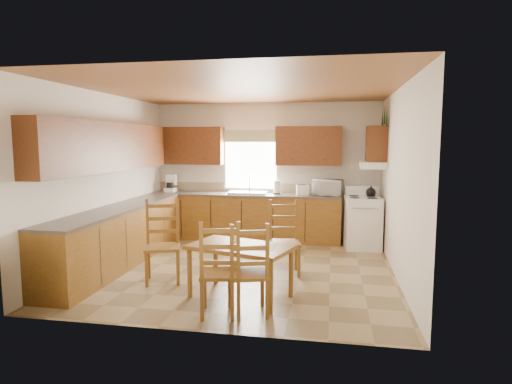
% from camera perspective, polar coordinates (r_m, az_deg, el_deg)
% --- Properties ---
extents(floor, '(4.50, 4.50, 0.00)m').
position_cam_1_polar(floor, '(6.67, -1.75, -10.13)').
color(floor, '#8D7952').
rests_on(floor, ground).
extents(ceiling, '(4.50, 4.50, 0.00)m').
position_cam_1_polar(ceiling, '(6.43, -1.84, 13.56)').
color(ceiling, '#945B30').
rests_on(ceiling, floor).
extents(wall_left, '(4.50, 4.50, 0.00)m').
position_cam_1_polar(wall_left, '(7.22, -19.55, 1.69)').
color(wall_left, silver).
rests_on(wall_left, floor).
extents(wall_right, '(4.50, 4.50, 0.00)m').
position_cam_1_polar(wall_right, '(6.34, 18.52, 1.10)').
color(wall_right, silver).
rests_on(wall_right, floor).
extents(wall_back, '(4.50, 4.50, 0.00)m').
position_cam_1_polar(wall_back, '(8.62, 1.30, 2.82)').
color(wall_back, silver).
rests_on(wall_back, floor).
extents(wall_front, '(4.50, 4.50, 0.00)m').
position_cam_1_polar(wall_front, '(4.25, -8.07, -1.20)').
color(wall_front, silver).
rests_on(wall_front, floor).
extents(lower_cab_back, '(3.75, 0.60, 0.88)m').
position_cam_1_polar(lower_cab_back, '(8.50, -1.53, -3.41)').
color(lower_cab_back, brown).
rests_on(lower_cab_back, floor).
extents(lower_cab_left, '(0.60, 3.60, 0.88)m').
position_cam_1_polar(lower_cab_left, '(7.08, -17.75, -5.79)').
color(lower_cab_left, brown).
rests_on(lower_cab_left, floor).
extents(counter_back, '(3.75, 0.63, 0.04)m').
position_cam_1_polar(counter_back, '(8.43, -1.54, -0.34)').
color(counter_back, brown).
rests_on(counter_back, lower_cab_back).
extents(counter_left, '(0.63, 3.60, 0.04)m').
position_cam_1_polar(counter_left, '(7.00, -17.88, -2.10)').
color(counter_left, brown).
rests_on(counter_left, lower_cab_left).
extents(backsplash, '(3.75, 0.01, 0.18)m').
position_cam_1_polar(backsplash, '(8.70, -1.15, 0.61)').
color(backsplash, '#9A8866').
rests_on(backsplash, counter_back).
extents(upper_cab_back_left, '(1.41, 0.33, 0.75)m').
position_cam_1_polar(upper_cab_back_left, '(8.81, -8.91, 6.11)').
color(upper_cab_back_left, '#5F3017').
rests_on(upper_cab_back_left, wall_back).
extents(upper_cab_back_right, '(1.25, 0.33, 0.75)m').
position_cam_1_polar(upper_cab_back_right, '(8.35, 7.03, 6.12)').
color(upper_cab_back_right, '#5F3017').
rests_on(upper_cab_back_right, wall_back).
extents(upper_cab_left, '(0.33, 3.60, 0.75)m').
position_cam_1_polar(upper_cab_left, '(6.99, -19.14, 5.71)').
color(upper_cab_left, '#5F3017').
rests_on(upper_cab_left, wall_left).
extents(upper_cab_stove, '(0.33, 0.62, 0.62)m').
position_cam_1_polar(upper_cab_stove, '(7.93, 15.72, 6.22)').
color(upper_cab_stove, '#5F3017').
rests_on(upper_cab_stove, wall_right).
extents(range_hood, '(0.44, 0.62, 0.12)m').
position_cam_1_polar(range_hood, '(7.94, 15.28, 3.49)').
color(range_hood, white).
rests_on(range_hood, wall_right).
extents(window_frame, '(1.13, 0.02, 1.18)m').
position_cam_1_polar(window_frame, '(8.63, -0.70, 4.16)').
color(window_frame, white).
rests_on(window_frame, wall_back).
extents(window_pane, '(1.05, 0.01, 1.10)m').
position_cam_1_polar(window_pane, '(8.63, -0.71, 4.16)').
color(window_pane, white).
rests_on(window_pane, wall_back).
extents(window_valance, '(1.19, 0.01, 0.24)m').
position_cam_1_polar(window_valance, '(8.59, -0.74, 7.48)').
color(window_valance, '#506734').
rests_on(window_valance, wall_back).
extents(sink_basin, '(0.75, 0.45, 0.04)m').
position_cam_1_polar(sink_basin, '(8.41, -1.04, -0.08)').
color(sink_basin, silver).
rests_on(sink_basin, counter_back).
extents(pine_decal_a, '(0.22, 0.22, 0.36)m').
position_cam_1_polar(pine_decal_a, '(7.64, 17.05, 9.77)').
color(pine_decal_a, '#113913').
rests_on(pine_decal_a, wall_right).
extents(pine_decal_b, '(0.22, 0.22, 0.36)m').
position_cam_1_polar(pine_decal_b, '(7.96, 16.79, 9.93)').
color(pine_decal_b, '#113913').
rests_on(pine_decal_b, wall_right).
extents(pine_decal_c, '(0.22, 0.22, 0.36)m').
position_cam_1_polar(pine_decal_c, '(8.28, 16.52, 9.53)').
color(pine_decal_c, '#113913').
rests_on(pine_decal_c, wall_right).
extents(stove, '(0.68, 0.69, 0.92)m').
position_cam_1_polar(stove, '(8.02, 13.98, -4.07)').
color(stove, white).
rests_on(stove, floor).
extents(coffeemaker, '(0.30, 0.33, 0.38)m').
position_cam_1_polar(coffeemaker, '(8.90, -11.35, 1.26)').
color(coffeemaker, white).
rests_on(coffeemaker, counter_back).
extents(paper_towel, '(0.14, 0.14, 0.26)m').
position_cam_1_polar(paper_towel, '(8.34, 2.78, 0.62)').
color(paper_towel, white).
rests_on(paper_towel, counter_back).
extents(toaster, '(0.26, 0.20, 0.19)m').
position_cam_1_polar(toaster, '(8.25, 6.23, 0.27)').
color(toaster, white).
rests_on(toaster, counter_back).
extents(microwave, '(0.56, 0.44, 0.30)m').
position_cam_1_polar(microwave, '(8.23, 9.55, 0.60)').
color(microwave, white).
rests_on(microwave, counter_back).
extents(dining_table, '(1.39, 1.05, 0.66)m').
position_cam_1_polar(dining_table, '(5.41, -2.10, -10.50)').
color(dining_table, brown).
rests_on(dining_table, floor).
extents(chair_near_left, '(0.55, 0.54, 1.05)m').
position_cam_1_polar(chair_near_left, '(4.85, -1.10, -10.11)').
color(chair_near_left, brown).
rests_on(chair_near_left, floor).
extents(chair_near_right, '(0.53, 0.52, 1.08)m').
position_cam_1_polar(chair_near_right, '(4.85, -4.71, -9.99)').
color(chair_near_right, brown).
rests_on(chair_near_right, floor).
extents(chair_far_left, '(0.60, 0.58, 1.12)m').
position_cam_1_polar(chair_far_left, '(6.05, -12.38, -6.52)').
color(chair_far_left, brown).
rests_on(chair_far_left, floor).
extents(chair_far_right, '(0.52, 0.51, 1.06)m').
position_cam_1_polar(chair_far_right, '(6.29, 3.81, -6.16)').
color(chair_far_right, brown).
rests_on(chair_far_right, floor).
extents(table_paper, '(0.26, 0.33, 0.00)m').
position_cam_1_polar(table_paper, '(5.19, 1.24, -7.42)').
color(table_paper, white).
rests_on(table_paper, dining_table).
extents(table_card, '(0.08, 0.02, 0.11)m').
position_cam_1_polar(table_card, '(5.36, -2.94, -6.41)').
color(table_card, white).
rests_on(table_card, dining_table).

